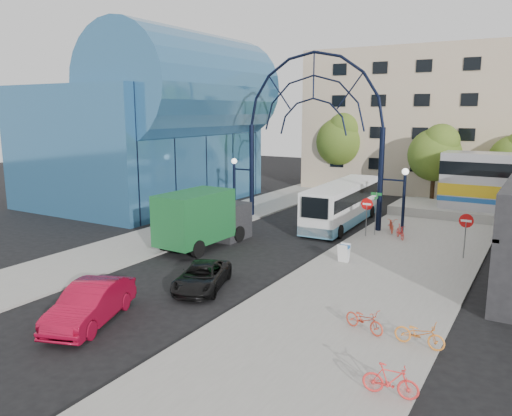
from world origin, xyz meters
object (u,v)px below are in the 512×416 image
Objects in this scene: red_sedan at (90,304)px; city_bus at (343,203)px; sandwich_board at (344,251)px; bike_far_c at (364,320)px; bike_far_a at (420,334)px; green_truck at (204,218)px; bike_far_b at (391,380)px; bike_near_b at (400,232)px; street_name_sign at (376,205)px; gateway_arch at (313,103)px; tree_north_a at (436,152)px; stop_sign at (367,208)px; bike_near_a at (391,225)px; black_suv at (202,277)px; tree_north_b at (342,139)px; do_not_enter_sign at (466,225)px.

city_bus is at bearing 64.31° from red_sedan.
bike_far_c is at bearing -64.05° from sandwich_board.
city_bus is 6.29× the size of bike_far_a.
city_bus is at bearing 111.39° from sandwich_board.
green_truck is 4.28× the size of bike_far_b.
bike_near_b is at bearing 38.40° from green_truck.
street_name_sign is 19.50m from red_sedan.
gateway_arch reaches higher than bike_far_a.
street_name_sign is at bearing 35.79° from bike_far_c.
tree_north_a is at bearing 88.50° from sandwich_board.
city_bus reaches higher than bike_far_c.
stop_sign is 1.67× the size of bike_near_b.
city_bus is 19.23m from bike_far_a.
street_name_sign reaches higher than bike_near_a.
street_name_sign is 15.82m from bike_far_a.
black_suv is 14.49m from bike_near_b.
gateway_arch is 2.88× the size of red_sedan.
gateway_arch reaches higher than bike_near_a.
stop_sign reaches higher than red_sedan.
tree_north_a is (0.52, 19.95, 3.86)m from sandwich_board.
tree_north_a is 4.16× the size of bike_far_c.
sandwich_board reaches higher than bike_far_b.
tree_north_a reaches higher than red_sedan.
bike_far_c is at bearing -98.58° from bike_near_a.
bike_far_b reaches higher than bike_far_a.
tree_north_a reaches higher than street_name_sign.
bike_far_c is at bearing -111.97° from bike_near_b.
tree_north_a reaches higher than black_suv.
stop_sign is 1.35× the size of bike_near_a.
black_suv is (1.35, -14.90, -7.97)m from gateway_arch.
street_name_sign is 1.51× the size of bike_near_a.
city_bus is 6.82× the size of bike_far_b.
city_bus is (-4.03, -10.99, -3.05)m from tree_north_a.
street_name_sign is 0.41× the size of green_truck.
city_bus is at bearing 132.70° from stop_sign.
gateway_arch is 7.36m from city_bus.
street_name_sign is at bearing 54.44° from red_sedan.
green_truck is 1.63× the size of black_suv.
tree_north_b is 36.52m from red_sedan.
sandwich_board is 0.21× the size of red_sedan.
black_suv reaches higher than sandwich_board.
do_not_enter_sign is 5.02m from bike_near_b.
tree_north_a reaches higher than sandwich_board.
do_not_enter_sign reaches higher than bike_far_c.
bike_far_c is at bearing 88.59° from bike_far_a.
city_bus is 11.04m from green_truck.
do_not_enter_sign is (11.00, -4.00, -6.58)m from gateway_arch.
street_name_sign is 14.13m from black_suv.
gateway_arch reaches higher than stop_sign.
tree_north_a is 14.05m from bike_near_b.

